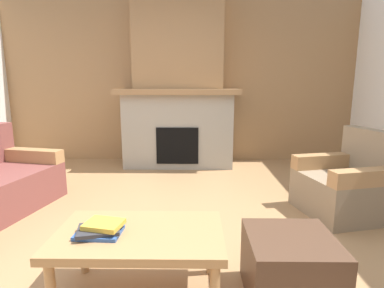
{
  "coord_description": "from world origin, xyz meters",
  "views": [
    {
      "loc": [
        0.28,
        -2.32,
        1.29
      ],
      "look_at": [
        0.24,
        0.75,
        0.7
      ],
      "focal_mm": 28.55,
      "sensor_mm": 36.0,
      "label": 1
    }
  ],
  "objects_px": {
    "coffee_table": "(140,240)",
    "ottoman": "(290,267)",
    "fireplace": "(178,93)",
    "armchair": "(348,185)"
  },
  "relations": [
    {
      "from": "fireplace",
      "to": "ottoman",
      "type": "distance_m",
      "value": 3.51
    },
    {
      "from": "armchair",
      "to": "ottoman",
      "type": "height_order",
      "value": "armchair"
    },
    {
      "from": "armchair",
      "to": "fireplace",
      "type": "bearing_deg",
      "value": 132.65
    },
    {
      "from": "coffee_table",
      "to": "ottoman",
      "type": "xyz_separation_m",
      "value": [
        0.91,
        -0.0,
        -0.18
      ]
    },
    {
      "from": "coffee_table",
      "to": "ottoman",
      "type": "bearing_deg",
      "value": -0.25
    },
    {
      "from": "fireplace",
      "to": "armchair",
      "type": "height_order",
      "value": "fireplace"
    },
    {
      "from": "fireplace",
      "to": "ottoman",
      "type": "bearing_deg",
      "value": -75.29
    },
    {
      "from": "fireplace",
      "to": "ottoman",
      "type": "xyz_separation_m",
      "value": [
        0.86,
        -3.26,
        -0.96
      ]
    },
    {
      "from": "fireplace",
      "to": "ottoman",
      "type": "relative_size",
      "value": 5.19
    },
    {
      "from": "fireplace",
      "to": "ottoman",
      "type": "height_order",
      "value": "fireplace"
    }
  ]
}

